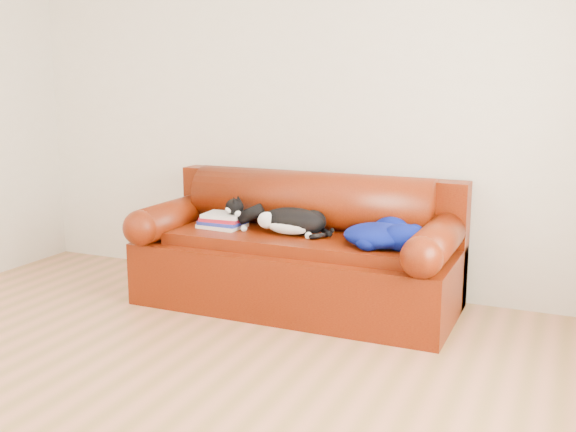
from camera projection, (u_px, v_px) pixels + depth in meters
name	position (u px, v px, depth m)	size (l,w,h in m)	color
ground	(140.00, 391.00, 3.29)	(4.50, 4.50, 0.00)	olive
room_shell	(149.00, 40.00, 2.93)	(4.52, 4.02, 2.61)	beige
sofa_base	(297.00, 271.00, 4.51)	(2.10, 0.90, 0.50)	#380902
sofa_back	(311.00, 220.00, 4.66)	(2.10, 1.01, 0.88)	#380902
book_stack	(223.00, 221.00, 4.61)	(0.31, 0.25, 0.10)	beige
cat	(292.00, 222.00, 4.39)	(0.63, 0.32, 0.22)	black
blanket	(383.00, 234.00, 4.10)	(0.56, 0.44, 0.17)	#020943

